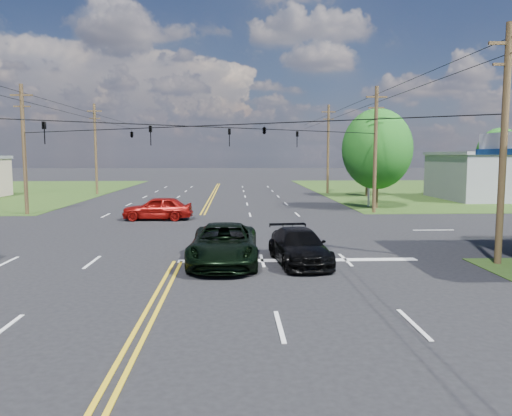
{
  "coord_description": "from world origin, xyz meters",
  "views": [
    {
      "loc": [
        2.35,
        -16.39,
        4.41
      ],
      "look_at": [
        3.33,
        6.0,
        2.01
      ],
      "focal_mm": 35.0,
      "sensor_mm": 36.0,
      "label": 1
    }
  ],
  "objects_px": {
    "pole_ne": "(375,148)",
    "tree_right_b": "(368,157)",
    "suv_black": "(299,246)",
    "retail_ne": "(512,177)",
    "pole_se": "(504,142)",
    "pickup_dkgreen": "(224,244)",
    "pole_right_far": "(328,148)",
    "tree_far_r": "(500,154)",
    "pole_left_far": "(96,148)",
    "pole_nw": "(24,148)",
    "tree_right_a": "(377,149)"
  },
  "relations": [
    {
      "from": "pole_ne",
      "to": "tree_right_b",
      "type": "height_order",
      "value": "pole_ne"
    },
    {
      "from": "pole_ne",
      "to": "suv_black",
      "type": "distance_m",
      "value": 19.71
    },
    {
      "from": "retail_ne",
      "to": "pole_se",
      "type": "distance_m",
      "value": 33.72
    },
    {
      "from": "tree_right_b",
      "to": "pickup_dkgreen",
      "type": "xyz_separation_m",
      "value": [
        -14.59,
        -32.5,
        -3.41
      ]
    },
    {
      "from": "pole_se",
      "to": "pole_right_far",
      "type": "xyz_separation_m",
      "value": [
        0.0,
        37.0,
        0.25
      ]
    },
    {
      "from": "suv_black",
      "to": "retail_ne",
      "type": "bearing_deg",
      "value": 42.59
    },
    {
      "from": "tree_right_b",
      "to": "pickup_dkgreen",
      "type": "height_order",
      "value": "tree_right_b"
    },
    {
      "from": "pole_right_far",
      "to": "tree_far_r",
      "type": "bearing_deg",
      "value": 5.44
    },
    {
      "from": "pole_se",
      "to": "tree_right_b",
      "type": "xyz_separation_m",
      "value": [
        3.5,
        33.0,
        -0.7
      ]
    },
    {
      "from": "pole_ne",
      "to": "pole_left_far",
      "type": "bearing_deg",
      "value": 143.84
    },
    {
      "from": "pole_se",
      "to": "pole_left_far",
      "type": "relative_size",
      "value": 0.95
    },
    {
      "from": "pole_nw",
      "to": "pole_right_far",
      "type": "distance_m",
      "value": 32.2
    },
    {
      "from": "pole_se",
      "to": "pole_nw",
      "type": "bearing_deg",
      "value": 145.3
    },
    {
      "from": "tree_right_b",
      "to": "pole_ne",
      "type": "bearing_deg",
      "value": -103.13
    },
    {
      "from": "pole_right_far",
      "to": "pickup_dkgreen",
      "type": "bearing_deg",
      "value": -106.89
    },
    {
      "from": "suv_black",
      "to": "tree_right_b",
      "type": "bearing_deg",
      "value": 64.35
    },
    {
      "from": "suv_black",
      "to": "pole_se",
      "type": "bearing_deg",
      "value": -9.7
    },
    {
      "from": "pole_ne",
      "to": "pole_left_far",
      "type": "distance_m",
      "value": 32.2
    },
    {
      "from": "pickup_dkgreen",
      "to": "tree_right_a",
      "type": "bearing_deg",
      "value": 60.85
    },
    {
      "from": "retail_ne",
      "to": "pole_right_far",
      "type": "xyz_separation_m",
      "value": [
        -17.0,
        8.0,
        2.97
      ]
    },
    {
      "from": "pole_se",
      "to": "pole_ne",
      "type": "bearing_deg",
      "value": 90.0
    },
    {
      "from": "retail_ne",
      "to": "tree_right_b",
      "type": "height_order",
      "value": "tree_right_b"
    },
    {
      "from": "pole_left_far",
      "to": "tree_right_a",
      "type": "distance_m",
      "value": 31.39
    },
    {
      "from": "pole_nw",
      "to": "tree_far_r",
      "type": "xyz_separation_m",
      "value": [
        47.0,
        21.0,
        -0.37
      ]
    },
    {
      "from": "pole_nw",
      "to": "pole_ne",
      "type": "height_order",
      "value": "same"
    },
    {
      "from": "tree_right_a",
      "to": "retail_ne",
      "type": "bearing_deg",
      "value": 26.57
    },
    {
      "from": "tree_far_r",
      "to": "suv_black",
      "type": "bearing_deg",
      "value": -127.01
    },
    {
      "from": "pickup_dkgreen",
      "to": "pole_left_far",
      "type": "bearing_deg",
      "value": 113.6
    },
    {
      "from": "pole_se",
      "to": "pole_left_far",
      "type": "xyz_separation_m",
      "value": [
        -26.0,
        37.0,
        0.25
      ]
    },
    {
      "from": "pole_ne",
      "to": "tree_far_r",
      "type": "relative_size",
      "value": 1.25
    },
    {
      "from": "pole_nw",
      "to": "pole_right_far",
      "type": "relative_size",
      "value": 0.95
    },
    {
      "from": "retail_ne",
      "to": "suv_black",
      "type": "xyz_separation_m",
      "value": [
        -25.02,
        -28.5,
        -1.5
      ]
    },
    {
      "from": "pole_se",
      "to": "tree_right_b",
      "type": "distance_m",
      "value": 33.19
    },
    {
      "from": "pole_nw",
      "to": "tree_far_r",
      "type": "height_order",
      "value": "pole_nw"
    },
    {
      "from": "pole_right_far",
      "to": "tree_right_b",
      "type": "relative_size",
      "value": 1.41
    },
    {
      "from": "pole_nw",
      "to": "suv_black",
      "type": "relative_size",
      "value": 1.98
    },
    {
      "from": "pole_ne",
      "to": "suv_black",
      "type": "xyz_separation_m",
      "value": [
        -8.02,
        -17.5,
        -4.22
      ]
    },
    {
      "from": "pole_left_far",
      "to": "pole_right_far",
      "type": "bearing_deg",
      "value": 0.0
    },
    {
      "from": "retail_ne",
      "to": "tree_right_b",
      "type": "relative_size",
      "value": 1.98
    },
    {
      "from": "pole_ne",
      "to": "pickup_dkgreen",
      "type": "bearing_deg",
      "value": -122.35
    },
    {
      "from": "pole_se",
      "to": "suv_black",
      "type": "xyz_separation_m",
      "value": [
        -8.02,
        0.5,
        -4.22
      ]
    },
    {
      "from": "tree_right_b",
      "to": "tree_far_r",
      "type": "xyz_separation_m",
      "value": [
        17.5,
        6.0,
        0.33
      ]
    },
    {
      "from": "pole_right_far",
      "to": "tree_right_a",
      "type": "bearing_deg",
      "value": -86.42
    },
    {
      "from": "pole_ne",
      "to": "pole_left_far",
      "type": "height_order",
      "value": "pole_left_far"
    },
    {
      "from": "retail_ne",
      "to": "pole_nw",
      "type": "relative_size",
      "value": 1.47
    },
    {
      "from": "pickup_dkgreen",
      "to": "suv_black",
      "type": "distance_m",
      "value": 3.06
    },
    {
      "from": "pole_nw",
      "to": "pole_ne",
      "type": "xyz_separation_m",
      "value": [
        26.0,
        0.0,
        0.0
      ]
    },
    {
      "from": "pickup_dkgreen",
      "to": "suv_black",
      "type": "bearing_deg",
      "value": 1.37
    },
    {
      "from": "pole_ne",
      "to": "pole_right_far",
      "type": "relative_size",
      "value": 0.95
    },
    {
      "from": "suv_black",
      "to": "pole_right_far",
      "type": "bearing_deg",
      "value": 71.47
    }
  ]
}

